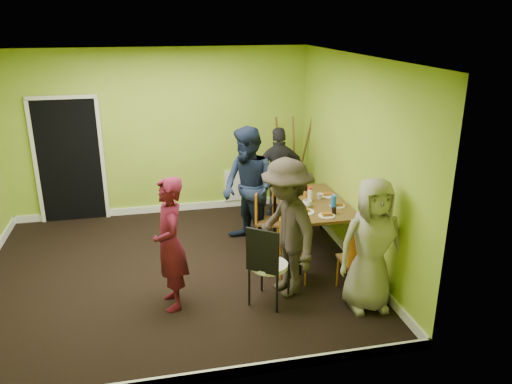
# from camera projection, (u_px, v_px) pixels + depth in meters

# --- Properties ---
(ground) EXTENTS (5.00, 5.00, 0.00)m
(ground) POSITION_uv_depth(u_px,v_px,m) (174.00, 271.00, 6.74)
(ground) COLOR black
(ground) RESTS_ON ground
(room_walls) EXTENTS (5.04, 4.54, 2.82)m
(room_walls) POSITION_uv_depth(u_px,v_px,m) (168.00, 202.00, 6.44)
(room_walls) COLOR #88AE2C
(room_walls) RESTS_ON ground
(dining_table) EXTENTS (0.90, 1.50, 0.75)m
(dining_table) POSITION_uv_depth(u_px,v_px,m) (313.00, 205.00, 7.15)
(dining_table) COLOR black
(dining_table) RESTS_ON ground
(chair_left_far) EXTENTS (0.46, 0.45, 0.86)m
(chair_left_far) POSITION_uv_depth(u_px,v_px,m) (264.00, 216.00, 7.33)
(chair_left_far) COLOR orange
(chair_left_far) RESTS_ON ground
(chair_left_near) EXTENTS (0.47, 0.47, 0.89)m
(chair_left_near) POSITION_uv_depth(u_px,v_px,m) (288.00, 244.00, 6.39)
(chair_left_near) COLOR orange
(chair_left_near) RESTS_ON ground
(chair_back_end) EXTENTS (0.45, 0.51, 0.92)m
(chair_back_end) POSITION_uv_depth(u_px,v_px,m) (283.00, 184.00, 8.19)
(chair_back_end) COLOR orange
(chair_back_end) RESTS_ON ground
(chair_front_end) EXTENTS (0.38, 0.39, 0.92)m
(chair_front_end) POSITION_uv_depth(u_px,v_px,m) (359.00, 257.00, 6.01)
(chair_front_end) COLOR orange
(chair_front_end) RESTS_ON ground
(chair_bentwood) EXTENTS (0.55, 0.55, 1.02)m
(chair_bentwood) POSITION_uv_depth(u_px,v_px,m) (267.00, 262.00, 5.79)
(chair_bentwood) COLOR black
(chair_bentwood) RESTS_ON ground
(easel) EXTENTS (0.67, 0.63, 1.68)m
(easel) POSITION_uv_depth(u_px,v_px,m) (292.00, 163.00, 8.69)
(easel) COLOR brown
(easel) RESTS_ON ground
(plate_near_left) EXTENTS (0.22, 0.22, 0.01)m
(plate_near_left) POSITION_uv_depth(u_px,v_px,m) (291.00, 195.00, 7.39)
(plate_near_left) COLOR white
(plate_near_left) RESTS_ON dining_table
(plate_near_right) EXTENTS (0.27, 0.27, 0.01)m
(plate_near_right) POSITION_uv_depth(u_px,v_px,m) (304.00, 212.00, 6.75)
(plate_near_right) COLOR white
(plate_near_right) RESTS_ON dining_table
(plate_far_back) EXTENTS (0.23, 0.23, 0.01)m
(plate_far_back) POSITION_uv_depth(u_px,v_px,m) (297.00, 188.00, 7.66)
(plate_far_back) COLOR white
(plate_far_back) RESTS_ON dining_table
(plate_far_front) EXTENTS (0.22, 0.22, 0.01)m
(plate_far_front) POSITION_uv_depth(u_px,v_px,m) (327.00, 216.00, 6.62)
(plate_far_front) COLOR white
(plate_far_front) RESTS_ON dining_table
(plate_wall_back) EXTENTS (0.24, 0.24, 0.01)m
(plate_wall_back) POSITION_uv_depth(u_px,v_px,m) (327.00, 195.00, 7.36)
(plate_wall_back) COLOR white
(plate_wall_back) RESTS_ON dining_table
(plate_wall_front) EXTENTS (0.21, 0.21, 0.01)m
(plate_wall_front) POSITION_uv_depth(u_px,v_px,m) (337.00, 206.00, 6.96)
(plate_wall_front) COLOR white
(plate_wall_front) RESTS_ON dining_table
(thermos) EXTENTS (0.07, 0.07, 0.19)m
(thermos) POSITION_uv_depth(u_px,v_px,m) (310.00, 196.00, 7.09)
(thermos) COLOR white
(thermos) RESTS_ON dining_table
(blue_bottle) EXTENTS (0.08, 0.08, 0.18)m
(blue_bottle) POSITION_uv_depth(u_px,v_px,m) (334.00, 202.00, 6.87)
(blue_bottle) COLOR blue
(blue_bottle) RESTS_ON dining_table
(orange_bottle) EXTENTS (0.03, 0.03, 0.08)m
(orange_bottle) POSITION_uv_depth(u_px,v_px,m) (305.00, 194.00, 7.31)
(orange_bottle) COLOR orange
(orange_bottle) RESTS_ON dining_table
(glass_mid) EXTENTS (0.07, 0.07, 0.09)m
(glass_mid) POSITION_uv_depth(u_px,v_px,m) (297.00, 193.00, 7.34)
(glass_mid) COLOR black
(glass_mid) RESTS_ON dining_table
(glass_back) EXTENTS (0.07, 0.07, 0.09)m
(glass_back) POSITION_uv_depth(u_px,v_px,m) (305.00, 188.00, 7.58)
(glass_back) COLOR black
(glass_back) RESTS_ON dining_table
(glass_front) EXTENTS (0.06, 0.06, 0.10)m
(glass_front) POSITION_uv_depth(u_px,v_px,m) (334.00, 211.00, 6.67)
(glass_front) COLOR black
(glass_front) RESTS_ON dining_table
(cup_a) EXTENTS (0.12, 0.12, 0.10)m
(cup_a) POSITION_uv_depth(u_px,v_px,m) (307.00, 203.00, 6.92)
(cup_a) COLOR white
(cup_a) RESTS_ON dining_table
(cup_b) EXTENTS (0.09, 0.09, 0.09)m
(cup_b) POSITION_uv_depth(u_px,v_px,m) (320.00, 196.00, 7.21)
(cup_b) COLOR white
(cup_b) RESTS_ON dining_table
(person_standing) EXTENTS (0.44, 0.61, 1.59)m
(person_standing) POSITION_uv_depth(u_px,v_px,m) (170.00, 244.00, 5.70)
(person_standing) COLOR #510E20
(person_standing) RESTS_ON ground
(person_left_far) EXTENTS (0.98, 1.08, 1.80)m
(person_left_far) POSITION_uv_depth(u_px,v_px,m) (248.00, 189.00, 7.22)
(person_left_far) COLOR #161F37
(person_left_far) RESTS_ON ground
(person_left_near) EXTENTS (0.89, 1.23, 1.72)m
(person_left_near) POSITION_uv_depth(u_px,v_px,m) (287.00, 228.00, 5.97)
(person_left_near) COLOR #2E261E
(person_left_near) RESTS_ON ground
(person_back_end) EXTENTS (0.94, 0.43, 1.57)m
(person_back_end) POSITION_uv_depth(u_px,v_px,m) (279.00, 174.00, 8.26)
(person_back_end) COLOR black
(person_back_end) RESTS_ON ground
(person_front_end) EXTENTS (0.80, 0.55, 1.60)m
(person_front_end) POSITION_uv_depth(u_px,v_px,m) (372.00, 245.00, 5.67)
(person_front_end) COLOR gray
(person_front_end) RESTS_ON ground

